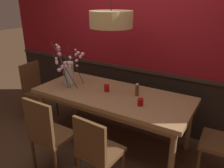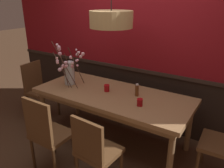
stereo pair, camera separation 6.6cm
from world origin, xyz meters
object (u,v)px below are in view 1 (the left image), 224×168
at_px(chair_near_side_right, 97,150).
at_px(chair_near_side_left, 47,133).
at_px(chair_far_side_right, 157,91).
at_px(condiment_bottle, 137,90).
at_px(vase_with_blossoms, 68,72).
at_px(pendant_lamp, 111,19).
at_px(dining_table, 112,99).
at_px(chair_far_side_left, 124,85).
at_px(candle_holder_nearer_center, 140,102).
at_px(candle_holder_nearer_edge, 107,88).
at_px(chair_head_west_end, 37,88).

bearing_deg(chair_near_side_right, chair_near_side_left, -174.38).
xyz_separation_m(chair_far_side_right, condiment_bottle, (-0.00, -0.80, 0.31)).
height_order(vase_with_blossoms, pendant_lamp, pendant_lamp).
bearing_deg(chair_far_side_right, chair_near_side_left, -109.02).
bearing_deg(chair_far_side_right, chair_near_side_right, -89.77).
bearing_deg(dining_table, pendant_lamp, 132.05).
bearing_deg(chair_far_side_left, dining_table, -72.24).
bearing_deg(chair_near_side_left, candle_holder_nearer_center, 44.31).
bearing_deg(pendant_lamp, chair_near_side_left, -105.87).
height_order(chair_far_side_right, candle_holder_nearer_edge, chair_far_side_right).
distance_m(candle_holder_nearer_center, condiment_bottle, 0.29).
bearing_deg(chair_near_side_left, chair_far_side_left, 88.95).
relative_size(chair_near_side_left, candle_holder_nearer_edge, 10.19).
distance_m(chair_near_side_left, vase_with_blossoms, 1.03).
relative_size(chair_head_west_end, condiment_bottle, 5.72).
height_order(chair_near_side_left, pendant_lamp, pendant_lamp).
bearing_deg(chair_head_west_end, chair_far_side_right, 27.87).
relative_size(chair_head_west_end, candle_holder_nearer_center, 10.47).
height_order(chair_far_side_left, condiment_bottle, chair_far_side_left).
relative_size(chair_near_side_left, candle_holder_nearer_center, 10.56).
xyz_separation_m(chair_near_side_left, pendant_lamp, (0.27, 0.94, 1.17)).
bearing_deg(chair_near_side_right, chair_head_west_end, 155.69).
distance_m(chair_far_side_right, pendant_lamp, 1.51).
bearing_deg(condiment_bottle, dining_table, -161.84).
distance_m(candle_holder_nearer_edge, condiment_bottle, 0.42).
xyz_separation_m(chair_far_side_right, candle_holder_nearer_center, (0.16, -1.04, 0.28)).
distance_m(chair_head_west_end, vase_with_blossoms, 0.87).
bearing_deg(pendant_lamp, chair_head_west_end, -177.05).
distance_m(chair_near_side_left, condiment_bottle, 1.22).
bearing_deg(vase_with_blossoms, candle_holder_nearer_edge, 7.01).
xyz_separation_m(chair_far_side_right, vase_with_blossoms, (-1.02, -0.96, 0.43)).
bearing_deg(chair_near_side_right, condiment_bottle, 90.64).
relative_size(chair_far_side_left, candle_holder_nearer_center, 10.52).
xyz_separation_m(chair_near_side_right, chair_near_side_left, (-0.63, -0.06, 0.03)).
bearing_deg(condiment_bottle, vase_with_blossoms, -171.17).
xyz_separation_m(candle_holder_nearer_center, pendant_lamp, (-0.51, 0.18, 0.91)).
bearing_deg(candle_holder_nearer_edge, chair_near_side_right, -63.74).
bearing_deg(chair_far_side_right, candle_holder_nearer_edge, -115.18).
xyz_separation_m(candle_holder_nearer_edge, condiment_bottle, (0.41, 0.08, 0.03)).
xyz_separation_m(candle_holder_nearer_center, candle_holder_nearer_edge, (-0.58, 0.16, 0.00)).
bearing_deg(vase_with_blossoms, chair_far_side_right, 43.23).
bearing_deg(candle_holder_nearer_edge, chair_near_side_left, -102.62).
height_order(vase_with_blossoms, candle_holder_nearer_edge, vase_with_blossoms).
bearing_deg(dining_table, chair_near_side_right, -68.73).
height_order(chair_far_side_left, pendant_lamp, pendant_lamp).
distance_m(dining_table, chair_near_side_left, 0.96).
distance_m(candle_holder_nearer_center, candle_holder_nearer_edge, 0.60).
height_order(chair_head_west_end, chair_near_side_left, chair_near_side_left).
height_order(chair_near_side_left, candle_holder_nearer_center, chair_near_side_left).
bearing_deg(chair_head_west_end, condiment_bottle, 4.42).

